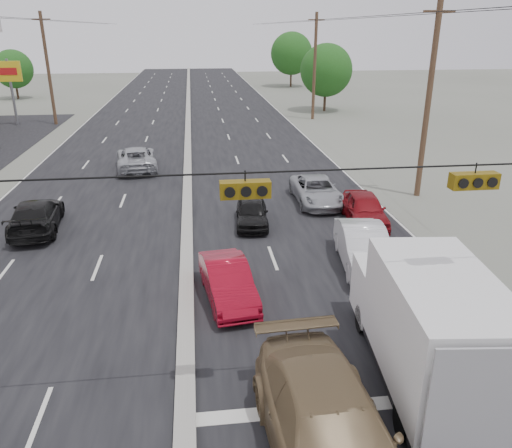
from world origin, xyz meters
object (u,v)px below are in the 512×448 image
at_px(oncoming_far, 136,158).
at_px(utility_pole_right_b, 428,100).
at_px(utility_pole_right_c, 315,66).
at_px(utility_pole_left_c, 48,69).
at_px(tree_right_mid, 326,70).
at_px(oncoming_near, 36,216).
at_px(queue_car_b, 364,248).
at_px(tan_sedan, 330,435).
at_px(tree_left_far, 13,69).
at_px(box_truck, 426,324).
at_px(queue_car_a, 252,212).
at_px(red_sedan, 228,282).
at_px(tree_right_far, 291,53).
at_px(queue_car_e, 365,209).
at_px(queue_car_c, 316,191).
at_px(pole_sign_far, 10,77).

bearing_deg(oncoming_far, utility_pole_right_b, 147.69).
bearing_deg(utility_pole_right_c, utility_pole_left_c, 180.00).
xyz_separation_m(tree_right_mid, oncoming_near, (-21.70, -32.73, -3.63)).
bearing_deg(queue_car_b, tan_sedan, -105.23).
height_order(tree_left_far, queue_car_b, tree_left_far).
height_order(box_truck, queue_car_a, box_truck).
height_order(utility_pole_right_c, queue_car_b, utility_pole_right_c).
relative_size(tan_sedan, red_sedan, 1.52).
height_order(tree_left_far, oncoming_far, tree_left_far).
height_order(tree_right_far, queue_car_b, tree_right_far).
xyz_separation_m(utility_pole_right_b, tree_left_far, (-34.50, 45.00, -1.39)).
height_order(utility_pole_left_c, queue_car_e, utility_pole_left_c).
distance_m(tree_right_mid, oncoming_far, 29.24).
xyz_separation_m(utility_pole_right_c, queue_car_a, (-9.50, -28.26, -4.49)).
height_order(tree_right_mid, queue_car_c, tree_right_mid).
relative_size(pole_sign_far, box_truck, 0.89).
height_order(box_truck, queue_car_e, box_truck).
bearing_deg(pole_sign_far, utility_pole_left_c, 0.00).
height_order(pole_sign_far, tree_right_far, tree_right_far).
height_order(utility_pole_right_c, box_truck, utility_pole_right_c).
bearing_deg(queue_car_a, queue_car_c, 41.26).
bearing_deg(pole_sign_far, queue_car_a, -56.09).
distance_m(tree_right_far, oncoming_near, 62.17).
bearing_deg(tree_left_far, tree_right_far, 14.74).
distance_m(tree_left_far, oncoming_far, 42.08).
relative_size(box_truck, red_sedan, 1.68).
bearing_deg(utility_pole_right_c, box_truck, -99.26).
height_order(tree_right_far, queue_car_c, tree_right_far).
distance_m(tree_left_far, red_sedan, 59.84).
xyz_separation_m(utility_pole_left_c, utility_pole_right_c, (25.00, 0.00, 0.00)).
relative_size(utility_pole_left_c, utility_pole_right_c, 1.00).
height_order(utility_pole_right_c, tan_sedan, utility_pole_right_c).
height_order(queue_car_b, queue_car_e, queue_car_b).
bearing_deg(oncoming_near, tree_right_far, -117.97).
bearing_deg(tree_right_far, utility_pole_right_b, -93.64).
distance_m(utility_pole_right_b, queue_car_c, 7.33).
relative_size(utility_pole_right_c, red_sedan, 2.48).
relative_size(utility_pole_right_c, queue_car_c, 2.12).
xyz_separation_m(tree_left_far, queue_car_c, (28.70, -45.57, -3.06)).
distance_m(tan_sedan, queue_car_a, 13.92).
bearing_deg(tree_left_far, box_truck, -64.88).
bearing_deg(queue_car_b, queue_car_a, 134.43).
bearing_deg(queue_car_a, red_sedan, -98.19).
distance_m(pole_sign_far, tree_right_far, 43.87).
relative_size(utility_pole_left_c, red_sedan, 2.48).
height_order(pole_sign_far, oncoming_far, pole_sign_far).
xyz_separation_m(tree_right_mid, red_sedan, (-13.60, -39.99, -3.67)).
bearing_deg(utility_pole_right_c, tan_sedan, -102.74).
bearing_deg(pole_sign_far, tree_right_far, 43.15).
xyz_separation_m(utility_pole_right_b, tree_right_far, (3.50, 55.00, -0.15)).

